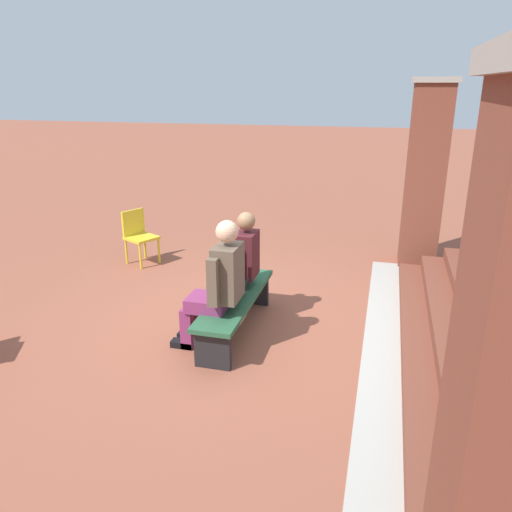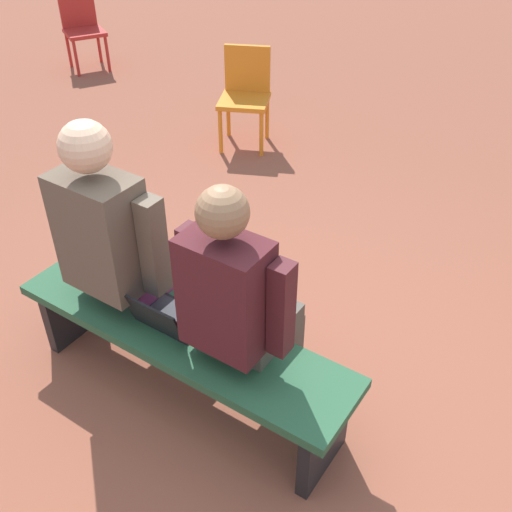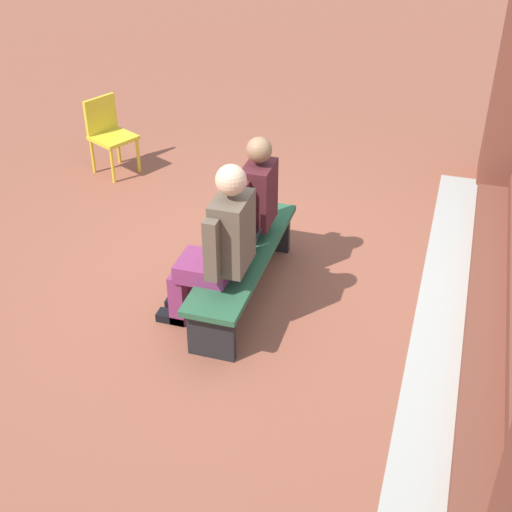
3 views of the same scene
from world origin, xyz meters
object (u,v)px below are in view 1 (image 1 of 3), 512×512
at_px(plastic_chair_foreground, 138,233).
at_px(bench, 236,303).
at_px(laptop, 235,294).
at_px(person_adult, 218,283).
at_px(person_student, 238,264).

bearing_deg(plastic_chair_foreground, bench, 49.04).
bearing_deg(laptop, person_adult, -14.46).
relative_size(person_student, person_adult, 0.94).
height_order(person_adult, laptop, person_adult).
xyz_separation_m(laptop, plastic_chair_foreground, (-1.96, -2.19, -0.02)).
bearing_deg(laptop, person_student, -168.14).
bearing_deg(person_student, bench, 12.14).
bearing_deg(bench, plastic_chair_foreground, -130.96).
bearing_deg(plastic_chair_foreground, laptop, 48.24).
relative_size(person_adult, laptop, 4.47).
relative_size(person_student, plastic_chair_foreground, 1.60).
distance_m(person_student, plastic_chair_foreground, 2.65).
distance_m(person_adult, laptop, 0.42).
distance_m(person_student, laptop, 0.44).
bearing_deg(person_adult, person_student, 179.60).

